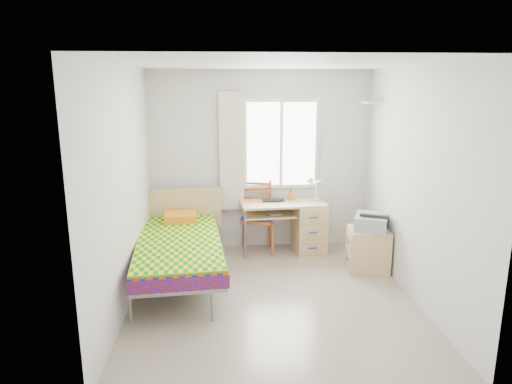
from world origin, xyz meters
The scene contains 17 objects.
floor centered at (0.00, 0.00, 0.00)m, with size 3.50×3.50×0.00m, color #BCAD93.
ceiling centered at (0.00, 0.00, 2.60)m, with size 3.50×3.50×0.00m, color white.
wall_back centered at (0.00, 1.75, 1.30)m, with size 3.20×3.20×0.00m, color silver.
wall_left centered at (-1.60, 0.00, 1.30)m, with size 3.50×3.50×0.00m, color silver.
wall_right centered at (1.60, 0.00, 1.30)m, with size 3.50×3.50×0.00m, color silver.
window centered at (0.30, 1.73, 1.55)m, with size 1.10×0.04×1.30m.
curtain centered at (-0.42, 1.68, 1.45)m, with size 0.35×0.05×1.70m, color beige.
floating_shelf centered at (1.49, 1.40, 2.15)m, with size 0.20×0.32×0.03m, color white.
bed centered at (-1.10, 0.58, 0.46)m, with size 1.21×2.27×0.95m.
desk centered at (0.62, 1.45, 0.41)m, with size 1.24×0.64×0.75m.
chair centered at (-0.05, 1.54, 0.58)m, with size 0.54×0.54×1.03m.
cabinet centered at (1.33, 0.71, 0.28)m, with size 0.57×0.51×0.56m.
printer centered at (1.36, 0.71, 0.66)m, with size 0.54×0.58×0.20m.
laptop centered at (0.17, 1.47, 0.76)m, with size 0.33×0.21×0.03m, color black.
pen_cup centered at (0.42, 1.58, 0.80)m, with size 0.08×0.08×0.10m, color orange.
task_lamp centered at (0.73, 1.42, 0.98)m, with size 0.22×0.31×0.38m.
book centered at (0.08, 1.43, 0.59)m, with size 0.17×0.23×0.02m, color gray.
Camera 1 is at (-0.53, -4.82, 2.40)m, focal length 32.00 mm.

